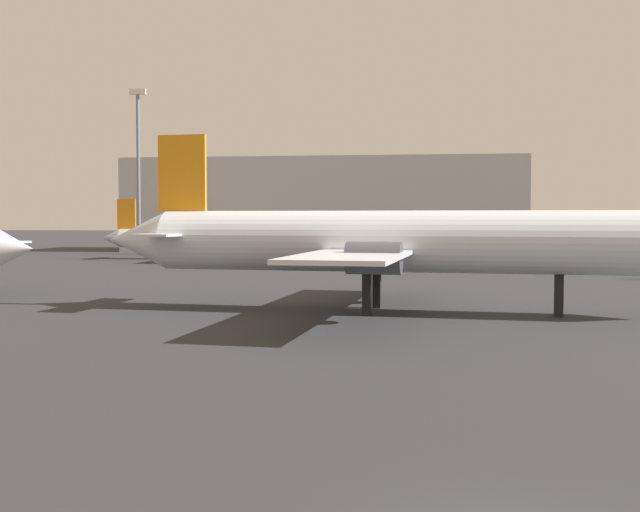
{
  "coord_description": "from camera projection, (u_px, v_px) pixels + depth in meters",
  "views": [
    {
      "loc": [
        -1.62,
        -12.42,
        5.35
      ],
      "look_at": [
        -7.61,
        33.63,
        3.05
      ],
      "focal_mm": 43.37,
      "sensor_mm": 36.0,
      "label": 1
    }
  ],
  "objects": [
    {
      "name": "light_mast_left",
      "position": [
        138.0,
        163.0,
        111.51
      ],
      "size": [
        2.4,
        0.5,
        23.88
      ],
      "color": "slate",
      "rests_on": "ground_plane"
    },
    {
      "name": "terminal_building",
      "position": [
        325.0,
        206.0,
        124.97
      ],
      "size": [
        62.25,
        18.85,
        14.66
      ],
      "primitive_type": "cube",
      "color": "#B7B7B2",
      "rests_on": "ground_plane"
    },
    {
      "name": "airplane_on_taxiway",
      "position": [
        392.0,
        242.0,
        43.49
      ],
      "size": [
        35.36,
        25.5,
        10.28
      ],
      "rotation": [
        0.0,
        0.0,
        -0.09
      ],
      "color": "silver",
      "rests_on": "ground_plane"
    },
    {
      "name": "airplane_far_right",
      "position": [
        206.0,
        238.0,
        99.06
      ],
      "size": [
        28.83,
        21.11,
        7.8
      ],
      "rotation": [
        0.0,
        0.0,
        -0.02
      ],
      "color": "#B2BCCC",
      "rests_on": "ground_plane"
    }
  ]
}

